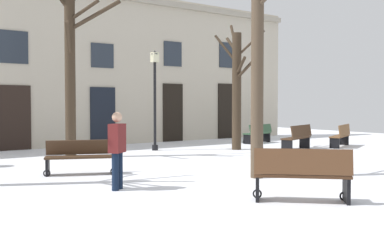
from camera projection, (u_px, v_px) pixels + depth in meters
name	position (u px, v px, depth m)	size (l,w,h in m)	color
ground_plane	(227.00, 169.00, 11.82)	(32.73, 32.73, 0.00)	white
building_facade	(100.00, 67.00, 18.59)	(20.45, 0.60, 6.47)	#BCB29E
tree_left_of_center	(259.00, 50.00, 10.31)	(1.37, 2.51, 5.39)	#4C3D2D
tree_right_of_center	(237.00, 86.00, 16.70)	(1.25, 2.30, 4.81)	#382B1E
tree_center	(71.00, 65.00, 14.19)	(2.37, 1.57, 6.23)	#382B1E
streetlamp	(155.00, 89.00, 16.42)	(0.30, 0.30, 3.68)	black
bench_facing_shops	(341.00, 135.00, 17.87)	(1.86, 1.16, 0.90)	brown
bench_by_litter_bin	(258.00, 133.00, 19.54)	(1.63, 0.72, 0.83)	#2D4C33
bench_near_center_tree	(302.00, 175.00, 7.77)	(1.55, 1.48, 0.96)	#51331E
bench_near_lamp	(81.00, 157.00, 10.89)	(1.74, 1.09, 0.83)	#3D2819
bench_back_to_back_left	(298.00, 137.00, 16.47)	(1.88, 1.08, 0.94)	#3D2819
person_near_bench	(117.00, 147.00, 8.89)	(0.43, 0.41, 1.56)	black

